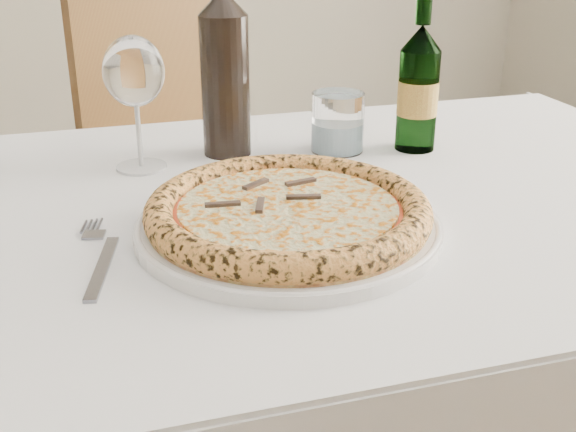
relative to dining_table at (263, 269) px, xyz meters
name	(u,v)px	position (x,y,z in m)	size (l,w,h in m)	color
dining_table	(263,269)	(0.00, 0.00, 0.00)	(1.39, 0.87, 0.76)	brown
chair_far	(173,164)	(0.04, 0.82, -0.13)	(0.48, 0.48, 0.93)	brown
plate	(288,225)	(0.00, -0.10, 0.10)	(0.35, 0.35, 0.02)	white
pizza	(288,211)	(0.00, -0.10, 0.12)	(0.32, 0.32, 0.03)	#DCAF5E
fork	(100,256)	(-0.21, -0.10, 0.10)	(0.05, 0.20, 0.00)	slate
wine_glass	(134,75)	(-0.12, 0.18, 0.23)	(0.08, 0.08, 0.19)	silver
tumbler	(338,126)	(0.17, 0.16, 0.13)	(0.08, 0.08, 0.09)	white
beer_bottle	(418,89)	(0.29, 0.13, 0.19)	(0.06, 0.06, 0.23)	#31572E
wine_bottle	(225,71)	(0.01, 0.20, 0.22)	(0.07, 0.07, 0.29)	black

